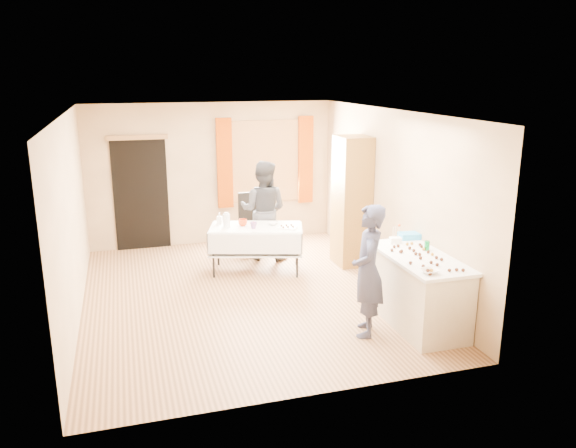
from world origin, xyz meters
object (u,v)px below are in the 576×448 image
object	(u,v)px
party_table	(256,245)
chair	(253,234)
woman	(263,210)
counter	(418,290)
girl	(368,271)
cabinet	(352,201)

from	to	relation	value
party_table	chair	xyz separation A→B (m)	(0.18, 1.05, -0.13)
chair	party_table	bearing A→B (deg)	-99.99
chair	woman	xyz separation A→B (m)	(0.10, -0.43, 0.53)
party_table	woman	bearing A→B (deg)	82.23
counter	girl	xyz separation A→B (m)	(-0.73, -0.07, 0.36)
counter	woman	bearing A→B (deg)	111.46
party_table	counter	bearing A→B (deg)	-42.33
cabinet	woman	bearing A→B (deg)	152.85
girl	woman	world-z (taller)	woman
counter	party_table	xyz separation A→B (m)	(-1.50, 2.49, -0.01)
counter	girl	world-z (taller)	girl
girl	woman	distance (m)	3.22
counter	party_table	distance (m)	2.91
cabinet	counter	xyz separation A→B (m)	(-0.10, -2.43, -0.61)
cabinet	chair	size ratio (longest dim) A/B	2.04
chair	cabinet	bearing A→B (deg)	-37.99
cabinet	party_table	bearing A→B (deg)	177.97
party_table	girl	world-z (taller)	girl
woman	chair	bearing A→B (deg)	-48.08
girl	woman	size ratio (longest dim) A/B	0.96
counter	woman	distance (m)	3.37
party_table	chair	bearing A→B (deg)	96.69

